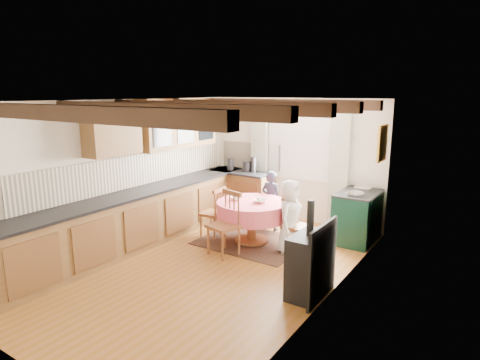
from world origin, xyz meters
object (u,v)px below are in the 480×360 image
Objects in this scene: cup at (259,200)px; dining_table at (252,222)px; chair_left at (212,211)px; child_right at (290,216)px; child_far at (271,200)px; aga_range at (357,216)px; chair_near at (223,224)px; chair_right at (296,224)px; cast_iron_stove at (309,249)px.

dining_table is at bearing -178.38° from cup.
dining_table is 1.34× the size of chair_left.
dining_table is at bearing 79.66° from child_right.
child_far is at bearing 36.60° from child_right.
child_right is (-0.74, -1.09, 0.15)m from aga_range.
aga_range is 1.55m from child_far.
child_right is at bearing -2.50° from dining_table.
cup reaches higher than dining_table.
child_far is at bearing 104.00° from chair_near.
dining_table is at bearing 98.35° from chair_near.
child_right is (-0.08, -0.07, 0.14)m from chair_right.
cast_iron_stove is at bearing -1.22° from chair_near.
chair_right reaches higher than dining_table.
child_far is at bearing 129.88° from cast_iron_stove.
child_right reaches higher than chair_near.
chair_left is 0.71× the size of cast_iron_stove.
child_right reaches higher than chair_right.
cast_iron_stove is at bearing 133.73° from child_far.
child_right is at bearing 90.48° from chair_left.
dining_table is 0.77m from chair_left.
cast_iron_stove reaches higher than child_far.
aga_range is (1.46, 1.06, 0.08)m from dining_table.
chair_left is 2.50m from aga_range.
dining_table is 1.31× the size of chair_right.
dining_table is 0.80m from chair_right.
chair_right is 0.95× the size of aga_range.
chair_left is (-0.68, 0.61, -0.06)m from chair_near.
cup is at bearing 108.00° from child_far.
chair_near is 0.92m from chair_left.
chair_near is 1.14× the size of chair_left.
dining_table is 1.17× the size of chair_near.
cast_iron_stove is at bearing -37.13° from dining_table.
dining_table is at bearing -144.06° from aga_range.
aga_range is 2.26m from cast_iron_stove.
aga_range is at bearing -42.10° from child_right.
chair_near is 1.72m from cast_iron_stove.
chair_right is (0.88, 0.75, -0.05)m from chair_near.
aga_range is (0.66, 1.02, -0.02)m from chair_right.
dining_table is 1.80m from aga_range.
dining_table is 1.06× the size of child_far.
cast_iron_stove is at bearing -148.18° from chair_right.
cast_iron_stove is at bearing -39.69° from cup.
aga_range is at bearing -164.98° from child_far.
chair_left is 2.58m from cast_iron_stove.
chair_left is 0.93× the size of aga_range.
child_far is 0.94× the size of child_right.
dining_table is 1.01× the size of child_right.
aga_range is 0.76× the size of cast_iron_stove.
chair_near is 0.79m from cup.
child_far is 0.80m from cup.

